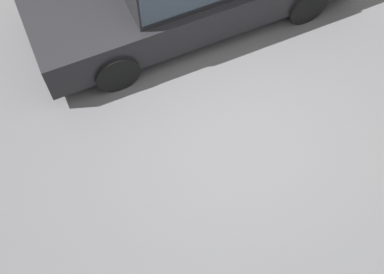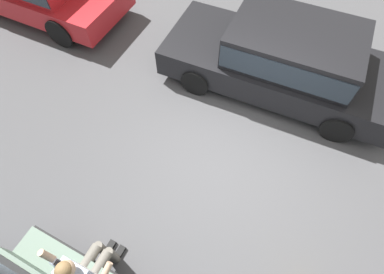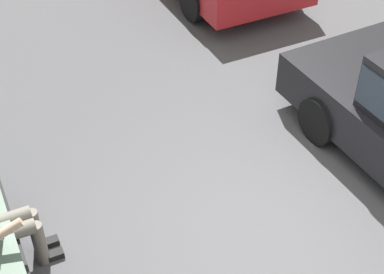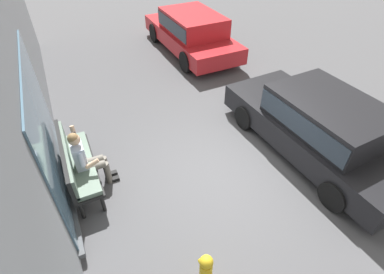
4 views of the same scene
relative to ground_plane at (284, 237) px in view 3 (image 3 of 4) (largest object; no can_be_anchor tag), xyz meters
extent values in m
plane|color=#4C4C4F|center=(0.00, 0.00, 0.00)|extent=(60.00, 60.00, 0.00)
cylinder|color=#6B665B|center=(0.95, 2.57, 0.54)|extent=(0.15, 0.42, 0.15)
cylinder|color=#6B665B|center=(0.95, 2.36, 0.27)|extent=(0.12, 0.12, 0.54)
cube|color=black|center=(0.95, 2.28, 0.04)|extent=(0.10, 0.24, 0.07)
cylinder|color=#6B665B|center=(0.77, 2.57, 0.54)|extent=(0.15, 0.42, 0.15)
cylinder|color=#6B665B|center=(0.77, 2.36, 0.27)|extent=(0.12, 0.12, 0.54)
cube|color=black|center=(0.77, 2.28, 0.04)|extent=(0.10, 0.24, 0.07)
cylinder|color=tan|center=(0.57, 2.60, 0.81)|extent=(0.08, 0.27, 0.17)
cylinder|color=black|center=(1.18, -1.21, 0.30)|extent=(0.61, 0.21, 0.60)
cylinder|color=black|center=(4.60, -1.12, 0.35)|extent=(0.70, 0.19, 0.69)
camera|label=1|loc=(1.62, 2.60, 5.36)|focal=45.00mm
camera|label=2|loc=(-0.66, 2.60, 4.89)|focal=28.00mm
camera|label=3|loc=(-3.24, 2.60, 4.78)|focal=55.00mm
camera|label=4|loc=(-3.81, 2.60, 4.73)|focal=28.00mm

